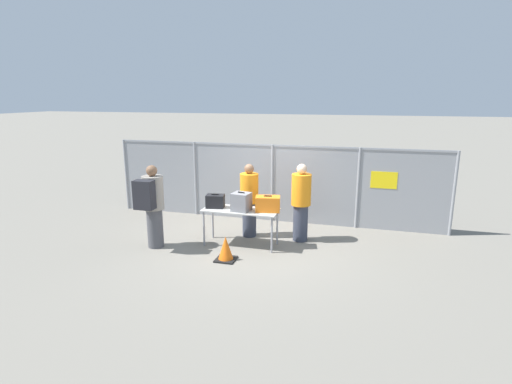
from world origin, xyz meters
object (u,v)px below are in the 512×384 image
suitcase_grey (241,202)px  traffic_cone (226,249)px  suitcase_black (215,201)px  security_worker_near (249,199)px  utility_trailer (328,190)px  inspection_table (241,213)px  traveler_hooded (152,204)px  suitcase_orange (268,204)px  security_worker_far (301,202)px

suitcase_grey → traffic_cone: size_ratio=0.84×
suitcase_black → security_worker_near: (0.58, 0.60, -0.07)m
utility_trailer → traffic_cone: 5.06m
inspection_table → traveler_hooded: (-1.72, -0.64, 0.25)m
suitcase_orange → utility_trailer: (0.88, 3.92, -0.56)m
utility_trailer → inspection_table: bearing=-110.3°
utility_trailer → traffic_cone: bearing=-107.3°
suitcase_orange → security_worker_near: bearing=135.2°
traveler_hooded → utility_trailer: traveler_hooded is taller
suitcase_black → traffic_cone: 1.25m
security_worker_near → utility_trailer: (1.45, 3.36, -0.47)m
suitcase_black → traveler_hooded: bearing=-150.5°
inspection_table → traffic_cone: inspection_table is taller
traffic_cone → traveler_hooded: bearing=172.6°
suitcase_grey → traveler_hooded: (-1.76, -0.56, -0.02)m
security_worker_near → security_worker_far: security_worker_far is taller
suitcase_orange → security_worker_near: security_worker_near is taller
inspection_table → suitcase_orange: bearing=3.9°
security_worker_near → suitcase_black: bearing=60.1°
suitcase_orange → utility_trailer: suitcase_orange is taller
suitcase_black → suitcase_grey: size_ratio=1.04×
suitcase_orange → security_worker_far: 0.85m
security_worker_far → inspection_table: bearing=32.9°
suitcase_orange → traffic_cone: bearing=-124.6°
suitcase_black → security_worker_far: bearing=19.6°
security_worker_near → utility_trailer: security_worker_near is taller
suitcase_black → suitcase_orange: 1.16m
suitcase_grey → utility_trailer: suitcase_grey is taller
inspection_table → utility_trailer: (1.46, 3.96, -0.32)m
suitcase_black → traveler_hooded: traveler_hooded is taller
security_worker_near → traffic_cone: size_ratio=3.44×
suitcase_orange → traveler_hooded: bearing=-163.5°
suitcase_orange → traveler_hooded: size_ratio=0.32×
suitcase_orange → traffic_cone: (-0.62, -0.90, -0.73)m
suitcase_grey → traffic_cone: (-0.08, -0.78, -0.76)m
security_worker_near → traffic_cone: bearing=102.5°
traveler_hooded → traffic_cone: traveler_hooded is taller
suitcase_black → suitcase_orange: suitcase_orange is taller
suitcase_black → suitcase_orange: size_ratio=0.76×
utility_trailer → security_worker_far: bearing=-94.8°
suitcase_grey → security_worker_far: size_ratio=0.24×
utility_trailer → traveler_hooded: bearing=-124.7°
suitcase_black → suitcase_grey: (0.62, -0.09, 0.05)m
security_worker_near → utility_trailer: bearing=-99.0°
security_worker_far → suitcase_grey: bearing=36.7°
suitcase_grey → security_worker_near: security_worker_near is taller
traveler_hooded → security_worker_near: bearing=12.1°
traveler_hooded → suitcase_grey: bearing=-6.0°
suitcase_orange → suitcase_black: bearing=-178.4°
suitcase_black → traveler_hooded: size_ratio=0.24×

